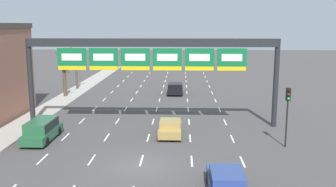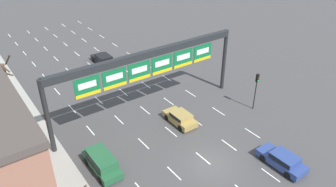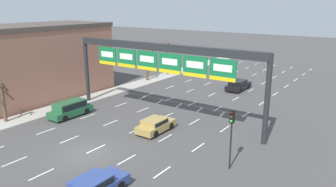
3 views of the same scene
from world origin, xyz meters
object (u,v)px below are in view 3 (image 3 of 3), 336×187
Objects in this scene: car_black at (238,85)px; traffic_light_near_gantry at (231,127)px; sign_gantry at (160,57)px; tree_bare_closest at (167,56)px; car_gold at (155,125)px; suv_green at (70,108)px; tree_bare_second at (3,100)px; tree_bare_third at (147,63)px; car_blue at (94,186)px.

traffic_light_near_gantry is at bearing -68.16° from car_black.
tree_bare_closest is (-11.69, 17.90, -3.17)m from sign_gantry.
car_gold is at bearing 163.29° from traffic_light_near_gantry.
suv_green is at bearing -170.42° from car_gold.
tree_bare_third is at bearing 89.70° from tree_bare_second.
car_blue is at bearing -62.05° from tree_bare_closest.
suv_green is at bearing -80.95° from tree_bare_closest.
car_blue is 15.77m from suv_green.
sign_gantry is at bearing 110.22° from car_blue.
tree_bare_closest is 1.06× the size of tree_bare_third.
car_black is at bearing 63.86° from suv_green.
suv_green is (-13.08, 8.82, 0.19)m from car_blue.
tree_bare_closest is at bearing 122.60° from car_gold.
tree_bare_closest is at bearing 169.44° from car_black.
tree_bare_second is at bearing -169.55° from traffic_light_near_gantry.
traffic_light_near_gantry is 0.78× the size of tree_bare_third.
sign_gantry reaches higher than suv_green.
car_blue is 0.95× the size of suv_green.
traffic_light_near_gantry reaches higher than suv_green.
sign_gantry is 5.01× the size of traffic_light_near_gantry.
car_black is (1.78, 15.39, -5.56)m from sign_gantry.
car_black is at bearing 96.33° from car_blue.
car_black is 13.91m from tree_bare_closest.
car_blue is 17.22m from tree_bare_second.
tree_bare_closest is (-3.60, 22.62, 2.22)m from suv_green.
tree_bare_second is at bearing 166.88° from car_blue.
suv_green is 9.94m from car_gold.
traffic_light_near_gantry is at bearing -28.82° from sign_gantry.
traffic_light_near_gantry is at bearing -2.79° from suv_green.
traffic_light_near_gantry is (8.49, -2.55, 2.43)m from car_gold.
car_black is 28.49m from tree_bare_second.
suv_green is at bearing 53.75° from tree_bare_second.
traffic_light_near_gantry is 28.29m from tree_bare_third.
car_blue is at bearing -57.45° from tree_bare_third.
car_blue is at bearing -13.12° from tree_bare_second.
tree_bare_closest is 5.48m from tree_bare_third.
suv_green is (-8.09, -4.72, -5.39)m from sign_gantry.
tree_bare_second reaches higher than suv_green.
suv_green is 0.79× the size of tree_bare_closest.
tree_bare_third reaches higher than car_blue.
tree_bare_third is at bearing 130.65° from car_gold.
sign_gantry is 4.96× the size of car_blue.
car_gold is 9.19m from traffic_light_near_gantry.
traffic_light_near_gantry is (10.20, -5.61, -3.17)m from sign_gantry.
tree_bare_third is (-11.59, 12.43, -3.48)m from sign_gantry.
tree_bare_third reaches higher than tree_bare_second.
sign_gantry is 6.61m from car_gold.
sign_gantry is 4.70× the size of suv_green.
traffic_light_near_gantry is 22.29m from tree_bare_second.
car_black is 1.06× the size of traffic_light_near_gantry.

